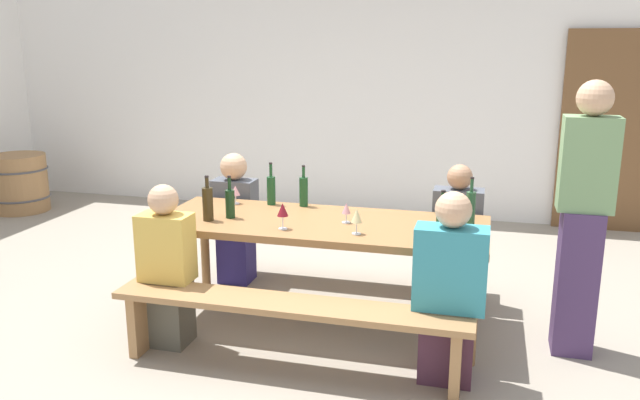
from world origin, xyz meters
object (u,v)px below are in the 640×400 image
at_px(wooden_door, 605,132).
at_px(wine_bottle_1, 442,221).
at_px(wine_bottle_0, 208,203).
at_px(seated_guest_near_1, 449,293).
at_px(bench_near, 288,316).
at_px(wine_glass_0, 346,209).
at_px(wine_glass_1, 235,191).
at_px(seated_guest_near_0, 167,270).
at_px(wine_glass_3, 357,216).
at_px(wine_bottle_3, 271,189).
at_px(wine_glass_2, 283,210).
at_px(seated_guest_far_0, 235,220).
at_px(bench_far, 343,243).
at_px(wine_bottle_2, 471,208).
at_px(standing_host, 582,223).
at_px(wine_barrel, 19,183).
at_px(seated_guest_far_1, 456,239).
at_px(wine_bottle_4, 304,191).
at_px(tasting_table, 320,230).
at_px(wine_bottle_5, 230,203).

xyz_separation_m(wooden_door, wine_bottle_1, (-1.42, -3.22, -0.19)).
bearing_deg(wine_bottle_0, seated_guest_near_1, -13.53).
relative_size(bench_near, wine_glass_0, 15.57).
bearing_deg(wine_glass_1, seated_guest_near_0, -97.59).
xyz_separation_m(wine_glass_3, seated_guest_near_0, (-1.18, -0.35, -0.35)).
xyz_separation_m(wine_bottle_3, wine_glass_2, (0.29, -0.61, 0.01)).
distance_m(wooden_door, wine_bottle_1, 3.52).
bearing_deg(seated_guest_near_1, wine_glass_3, 60.67).
xyz_separation_m(wine_bottle_0, wine_bottle_1, (1.61, 0.01, -0.01)).
relative_size(bench_near, seated_guest_far_0, 2.02).
relative_size(bench_far, wine_bottle_2, 6.44).
bearing_deg(standing_host, seated_guest_far_0, -13.38).
xyz_separation_m(wine_bottle_0, wine_glass_1, (0.00, 0.49, -0.02)).
distance_m(wine_glass_1, wine_barrel, 3.97).
xyz_separation_m(wine_bottle_1, wine_glass_3, (-0.54, -0.07, 0.01)).
distance_m(wine_bottle_3, seated_guest_far_1, 1.46).
distance_m(bench_far, wine_bottle_1, 1.35).
distance_m(wine_bottle_0, standing_host, 2.46).
height_order(wine_bottle_4, standing_host, standing_host).
bearing_deg(seated_guest_far_0, wooden_door, 127.73).
bearing_deg(seated_guest_near_1, wine_bottle_1, 11.72).
height_order(bench_far, wine_bottle_2, wine_bottle_2).
distance_m(wine_bottle_4, seated_guest_near_0, 1.21).
xyz_separation_m(wine_bottle_3, wine_bottle_4, (0.25, 0.01, 0.00)).
distance_m(tasting_table, wine_glass_3, 0.44).
bearing_deg(wine_glass_3, wine_barrel, 152.93).
relative_size(wine_bottle_1, wine_bottle_2, 0.91).
distance_m(wine_bottle_1, seated_guest_near_1, 0.53).
distance_m(wine_bottle_3, seated_guest_near_0, 1.09).
xyz_separation_m(seated_guest_far_1, standing_host, (0.78, -0.61, 0.36)).
distance_m(bench_near, seated_guest_far_1, 1.63).
height_order(wooden_door, wine_barrel, wooden_door).
relative_size(bench_far, standing_host, 1.26).
distance_m(wooden_door, seated_guest_near_0, 4.83).
bearing_deg(standing_host, bench_far, -24.24).
relative_size(wine_bottle_1, wine_barrel, 0.46).
bearing_deg(tasting_table, wooden_door, 53.21).
xyz_separation_m(bench_far, wine_glass_3, (0.31, -0.99, 0.51)).
bearing_deg(tasting_table, wine_bottle_3, 143.61).
relative_size(seated_guest_far_1, wine_barrel, 1.60).
bearing_deg(bench_far, tasting_table, -90.00).
relative_size(wine_bottle_0, wine_glass_1, 2.20).
bearing_deg(seated_guest_far_1, wine_bottle_3, -80.19).
bearing_deg(seated_guest_far_1, wine_glass_2, -52.16).
xyz_separation_m(wooden_door, wine_bottle_5, (-2.91, -3.12, -0.19)).
bearing_deg(standing_host, wine_glass_3, 9.25).
bearing_deg(wine_bottle_0, seated_guest_far_1, 25.16).
height_order(seated_guest_near_0, standing_host, standing_host).
relative_size(wine_glass_1, wine_barrel, 0.21).
height_order(tasting_table, wine_bottle_3, wine_bottle_3).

